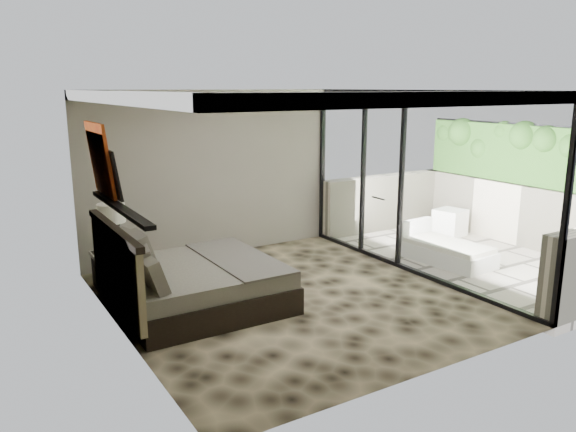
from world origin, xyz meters
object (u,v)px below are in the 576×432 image
nightstand (115,268)px  lounger (445,251)px  bed (191,282)px  ottoman (450,222)px  table_lamp (112,222)px

nightstand → lounger: lounger is taller
lounger → bed: bearing=171.4°
ottoman → lounger: bearing=-139.5°
table_lamp → lounger: table_lamp is taller
ottoman → lounger: 1.77m
bed → ottoman: bearing=8.5°
ottoman → lounger: lounger is taller
bed → table_lamp: table_lamp is taller
bed → ottoman: size_ratio=4.11×
ottoman → bed: bearing=-171.5°
ottoman → lounger: size_ratio=0.33×
ottoman → table_lamp: bearing=175.8°
bed → nightstand: bearing=117.1°
table_lamp → lounger: (5.00, -1.62, -0.79)m
nightstand → ottoman: 6.38m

